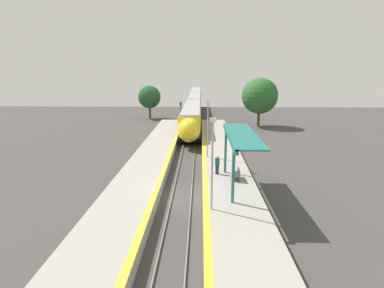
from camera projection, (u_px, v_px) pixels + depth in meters
name	position (u px, v px, depth m)	size (l,w,h in m)	color
ground_plane	(182.00, 198.00, 22.35)	(120.00, 120.00, 0.00)	#423F3D
rail_left	(172.00, 197.00, 22.35)	(0.08, 90.00, 0.15)	slate
rail_right	(191.00, 197.00, 22.31)	(0.08, 90.00, 0.15)	slate
train	(195.00, 103.00, 69.24)	(2.85, 71.51, 4.00)	black
platform_right	(230.00, 193.00, 22.14)	(4.03, 64.00, 0.92)	#9E998E
platform_left	(134.00, 192.00, 22.34)	(3.95, 64.00, 0.92)	#9E998E
platform_bench	(237.00, 174.00, 23.57)	(0.44, 1.48, 0.89)	#2D333D
person_waiting	(217.00, 164.00, 24.76)	(0.36, 0.22, 1.59)	navy
railway_signal	(181.00, 111.00, 52.13)	(0.28, 0.28, 4.14)	#59595E
lamppost_near	(212.00, 159.00, 17.79)	(0.36, 0.20, 5.70)	#9E9EA3
lamppost_mid	(208.00, 125.00, 29.11)	(0.36, 0.20, 5.70)	#9E9EA3
station_canopy	(237.00, 138.00, 21.55)	(2.02, 9.04, 3.95)	#1E6B66
background_tree_left	(149.00, 97.00, 59.52)	(4.47, 4.47, 6.58)	brown
background_tree_right	(260.00, 96.00, 50.47)	(6.06, 6.06, 8.28)	brown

